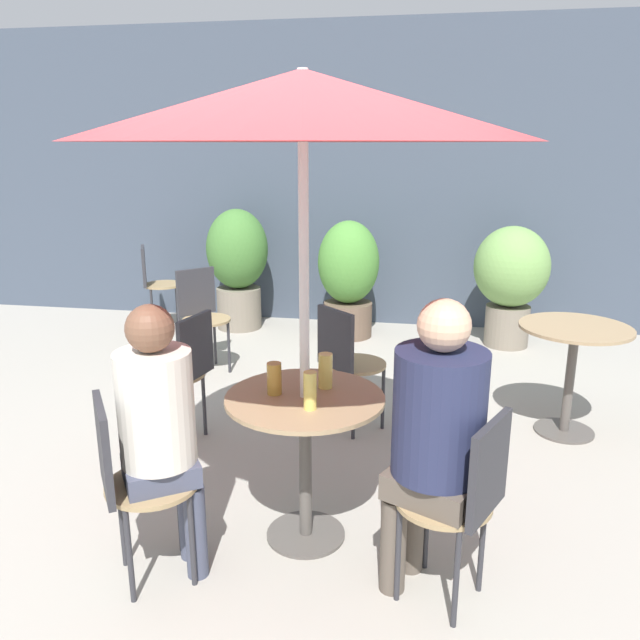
# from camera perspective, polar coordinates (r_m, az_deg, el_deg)

# --- Properties ---
(ground_plane) EXTENTS (20.00, 20.00, 0.00)m
(ground_plane) POSITION_cam_1_polar(r_m,az_deg,el_deg) (3.12, -4.44, -20.39)
(ground_plane) COLOR #9E998E
(storefront_wall) EXTENTS (10.00, 0.06, 3.00)m
(storefront_wall) POSITION_cam_1_polar(r_m,az_deg,el_deg) (6.48, 4.23, 12.77)
(storefront_wall) COLOR #3D4756
(storefront_wall) RESTS_ON ground_plane
(cafe_table_near) EXTENTS (0.73, 0.73, 0.73)m
(cafe_table_near) POSITION_cam_1_polar(r_m,az_deg,el_deg) (2.93, -1.37, -10.02)
(cafe_table_near) COLOR #514C47
(cafe_table_near) RESTS_ON ground_plane
(cafe_table_far) EXTENTS (0.69, 0.69, 0.73)m
(cafe_table_far) POSITION_cam_1_polar(r_m,az_deg,el_deg) (4.30, 22.10, -2.84)
(cafe_table_far) COLOR #514C47
(cafe_table_far) RESTS_ON ground_plane
(bistro_chair_0) EXTENTS (0.45, 0.44, 0.85)m
(bistro_chair_0) POSITION_cam_1_polar(r_m,az_deg,el_deg) (2.78, -17.00, -13.29)
(bistro_chair_0) COLOR #997F56
(bistro_chair_0) RESTS_ON ground_plane
(bistro_chair_1) EXTENTS (0.44, 0.43, 0.85)m
(bistro_chair_1) POSITION_cam_1_polar(r_m,az_deg,el_deg) (2.61, 13.08, -15.12)
(bistro_chair_1) COLOR #997F56
(bistro_chair_1) RESTS_ON ground_plane
(bistro_chair_2) EXTENTS (0.44, 0.43, 0.85)m
(bistro_chair_2) POSITION_cam_1_polar(r_m,az_deg,el_deg) (6.58, -14.93, 3.70)
(bistro_chair_2) COLOR #997F56
(bistro_chair_2) RESTS_ON ground_plane
(bistro_chair_3) EXTENTS (0.45, 0.45, 0.85)m
(bistro_chair_3) POSITION_cam_1_polar(r_m,az_deg,el_deg) (5.26, -10.78, 0.96)
(bistro_chair_3) COLOR #997F56
(bistro_chair_3) RESTS_ON ground_plane
(bistro_chair_4) EXTENTS (0.45, 0.45, 0.85)m
(bistro_chair_4) POSITION_cam_1_polar(r_m,az_deg,el_deg) (4.03, 2.41, -3.36)
(bistro_chair_4) COLOR #997F56
(bistro_chair_4) RESTS_ON ground_plane
(bistro_chair_5) EXTENTS (0.42, 0.40, 0.85)m
(bistro_chair_5) POSITION_cam_1_polar(r_m,az_deg,el_deg) (3.96, -12.30, -4.09)
(bistro_chair_5) COLOR #997F56
(bistro_chair_5) RESTS_ON ground_plane
(seated_person_0) EXTENTS (0.40, 0.39, 1.23)m
(seated_person_0) POSITION_cam_1_polar(r_m,az_deg,el_deg) (2.70, -14.41, -8.83)
(seated_person_0) COLOR #42475B
(seated_person_0) RESTS_ON ground_plane
(seated_person_1) EXTENTS (0.45, 0.43, 1.28)m
(seated_person_1) POSITION_cam_1_polar(r_m,az_deg,el_deg) (2.54, 10.47, -9.74)
(seated_person_1) COLOR brown
(seated_person_1) RESTS_ON ground_plane
(beer_glass_0) EXTENTS (0.07, 0.07, 0.15)m
(beer_glass_0) POSITION_cam_1_polar(r_m,az_deg,el_deg) (2.87, -4.20, -5.36)
(beer_glass_0) COLOR #B28433
(beer_glass_0) RESTS_ON cafe_table_near
(beer_glass_1) EXTENTS (0.06, 0.06, 0.17)m
(beer_glass_1) POSITION_cam_1_polar(r_m,az_deg,el_deg) (2.70, -0.92, -6.47)
(beer_glass_1) COLOR #DBC65B
(beer_glass_1) RESTS_ON cafe_table_near
(beer_glass_2) EXTENTS (0.07, 0.07, 0.17)m
(beer_glass_2) POSITION_cam_1_polar(r_m,az_deg,el_deg) (2.93, 0.50, -4.66)
(beer_glass_2) COLOR #DBC65B
(beer_glass_2) RESTS_ON cafe_table_near
(potted_plant_0) EXTENTS (0.62, 0.62, 1.22)m
(potted_plant_0) POSITION_cam_1_polar(r_m,az_deg,el_deg) (6.39, -7.54, 5.27)
(potted_plant_0) COLOR slate
(potted_plant_0) RESTS_ON ground_plane
(potted_plant_1) EXTENTS (0.59, 0.59, 1.14)m
(potted_plant_1) POSITION_cam_1_polar(r_m,az_deg,el_deg) (6.07, 2.61, 4.17)
(potted_plant_1) COLOR brown
(potted_plant_1) RESTS_ON ground_plane
(potted_plant_2) EXTENTS (0.68, 0.68, 1.13)m
(potted_plant_2) POSITION_cam_1_polar(r_m,az_deg,el_deg) (6.02, 17.06, 3.87)
(potted_plant_2) COLOR slate
(potted_plant_2) RESTS_ON ground_plane
(umbrella) EXTENTS (1.89, 1.89, 2.13)m
(umbrella) POSITION_cam_1_polar(r_m,az_deg,el_deg) (2.64, -1.58, 18.95)
(umbrella) COLOR silver
(umbrella) RESTS_ON ground_plane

